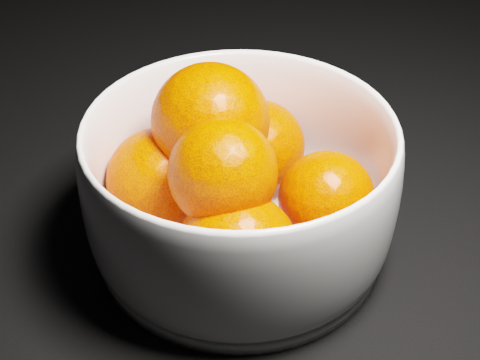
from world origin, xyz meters
name	(u,v)px	position (x,y,z in m)	size (l,w,h in m)	color
bowl	(240,186)	(0.25, 0.25, 0.06)	(0.25, 0.25, 0.12)	white
orange_pile	(229,176)	(0.24, 0.25, 0.07)	(0.20, 0.21, 0.14)	#FA3E00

